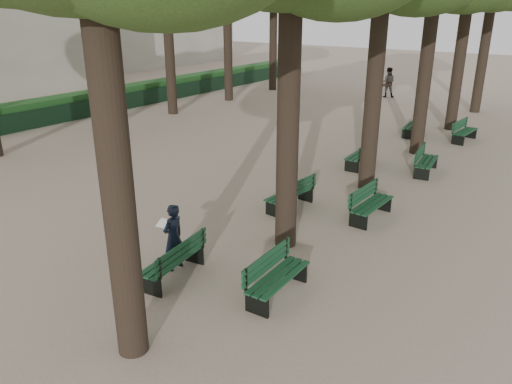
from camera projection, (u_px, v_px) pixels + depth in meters
The scene contains 16 objects.
ground at pixel (156, 276), 11.05m from camera, with size 120.00×120.00×0.00m, color tan.
bench_left_0 at pixel (173, 267), 10.90m from camera, with size 0.80×1.86×0.92m.
bench_left_1 at pixel (290, 200), 14.63m from camera, with size 0.75×1.85×0.92m.
bench_left_2 at pixel (360, 159), 18.42m from camera, with size 0.67×1.83×0.92m.
bench_left_3 at pixel (412, 129), 22.82m from camera, with size 0.78×1.85×0.92m.
bench_right_0 at pixel (278, 284), 10.21m from camera, with size 0.63×1.82×0.92m.
bench_right_1 at pixel (371, 210), 13.91m from camera, with size 0.64×1.82×0.92m.
bench_right_2 at pixel (426, 166), 17.66m from camera, with size 0.79×1.86×0.92m.
bench_right_3 at pixel (465, 135), 21.78m from camera, with size 0.74×1.85×0.92m.
man_with_map at pixel (173, 237), 11.11m from camera, with size 0.60×0.63×1.56m.
pedestrian_e at pixel (378, 87), 30.95m from camera, with size 1.48×0.32×1.60m, color #262628.
pedestrian_d at pixel (423, 80), 33.60m from camera, with size 0.84×0.34×1.71m, color #262628.
pedestrian_a at pixel (388, 82), 31.96m from camera, with size 0.91×0.38×1.88m, color #262628.
fence at pixel (107, 105), 27.37m from camera, with size 0.08×42.00×0.90m, color black.
hedge at pixel (99, 101), 27.69m from camera, with size 1.20×42.00×1.20m, color #18471B.
building_far at pixel (138, 27), 50.51m from camera, with size 12.00×16.00×7.00m, color #B7B2A3.
Camera 1 is at (7.37, -6.65, 5.66)m, focal length 35.00 mm.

